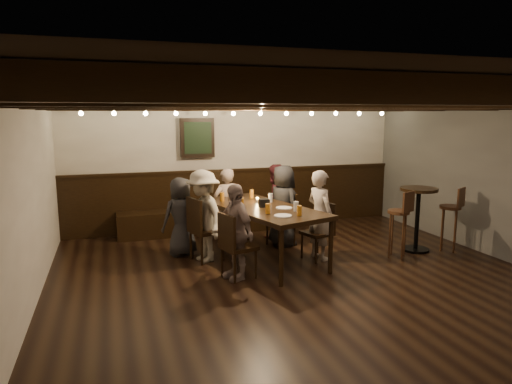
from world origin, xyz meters
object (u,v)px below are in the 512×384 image
object	(u,v)px
chair_right_far	(318,242)
person_right_near	(283,205)
person_bench_right	(274,201)
chair_right_near	(282,229)
person_bench_centre	(226,206)
person_right_far	(320,215)
chair_left_near	(206,241)
chair_left_far	(238,258)
person_bench_left	(181,217)
bar_stool_right	(449,227)
person_left_far	(235,232)
high_top_table	(418,210)
bar_stool_left	(398,233)
person_left_near	(203,216)
dining_table	(262,211)

from	to	relation	value
chair_right_far	person_right_near	xyz separation A→B (m)	(-0.23, 0.87, 0.41)
person_bench_right	chair_right_near	bearing A→B (deg)	68.04
person_bench_centre	person_right_far	distance (m)	1.68
chair_left_near	chair_left_far	xyz separation A→B (m)	(0.26, -0.86, -0.02)
chair_left_far	chair_right_near	xyz separation A→B (m)	(1.12, 1.27, -0.00)
person_bench_left	bar_stool_right	size ratio (longest dim) A/B	1.18
person_left_far	person_right_far	world-z (taller)	person_right_far
person_bench_left	high_top_table	xyz separation A→B (m)	(3.63, -0.94, 0.06)
person_bench_left	chair_right_near	bearing A→B (deg)	164.46
chair_right_far	person_left_far	world-z (taller)	person_left_far
chair_right_near	person_right_far	distance (m)	0.99
person_bench_centre	person_right_near	world-z (taller)	person_right_near
chair_left_near	bar_stool_right	distance (m)	3.90
person_bench_centre	person_bench_right	size ratio (longest dim) A/B	0.98
person_left_far	chair_left_near	bearing A→B (deg)	178.12
person_bench_right	person_right_far	distance (m)	1.36
chair_left_far	person_right_far	bearing A→B (deg)	90.00
chair_left_near	bar_stool_right	xyz separation A→B (m)	(3.83, -0.71, 0.09)
person_right_near	bar_stool_right	world-z (taller)	person_right_near
high_top_table	bar_stool_left	distance (m)	0.61
person_bench_centre	chair_left_far	bearing A→B (deg)	64.40
person_bench_left	person_right_far	xyz separation A→B (m)	(1.97, -0.83, 0.07)
person_bench_left	high_top_table	bearing A→B (deg)	149.05
person_right_far	bar_stool_left	xyz separation A→B (m)	(1.17, -0.32, -0.29)
person_bench_centre	bar_stool_right	bearing A→B (deg)	139.29
chair_right_near	high_top_table	bearing A→B (deg)	-132.78
person_left_near	person_right_near	world-z (taller)	person_left_near
chair_left_near	person_bench_centre	distance (m)	1.00
chair_right_near	high_top_table	world-z (taller)	high_top_table
person_right_near	bar_stool_left	size ratio (longest dim) A/B	1.30
person_bench_centre	person_left_near	bearing A→B (deg)	38.66
person_right_near	person_right_far	distance (m)	0.90
chair_right_near	chair_right_far	bearing A→B (deg)	179.97
person_bench_left	bar_stool_left	size ratio (longest dim) A/B	1.18
person_bench_left	person_left_far	xyz separation A→B (m)	(0.53, -1.25, 0.03)
chair_right_near	person_bench_left	world-z (taller)	person_bench_left
chair_right_far	person_bench_centre	world-z (taller)	person_bench_centre
person_bench_left	person_bench_right	size ratio (longest dim) A/B	0.93
dining_table	high_top_table	xyz separation A→B (m)	(2.51, -0.33, -0.08)
person_bench_right	person_bench_centre	bearing A→B (deg)	-9.46
person_bench_right	chair_left_far	bearing A→B (deg)	39.83
chair_left_far	person_left_near	bearing A→B (deg)	-178.01
bar_stool_right	person_right_far	bearing A→B (deg)	143.47
dining_table	person_bench_centre	bearing A→B (deg)	90.00
dining_table	high_top_table	bearing A→B (deg)	-23.94
dining_table	chair_right_far	xyz separation A→B (m)	(0.82, -0.23, -0.49)
high_top_table	person_bench_right	bearing A→B (deg)	142.80
high_top_table	bar_stool_right	xyz separation A→B (m)	(0.50, -0.16, -0.29)
person_left_far	bar_stool_left	world-z (taller)	person_left_far
person_left_near	bar_stool_left	world-z (taller)	person_left_near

